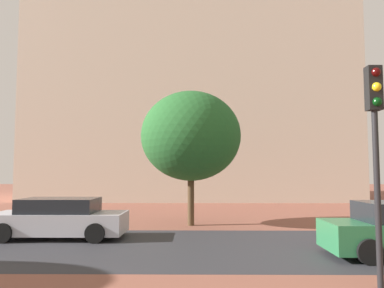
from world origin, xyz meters
The scene contains 6 objects.
ground_plane centered at (0.00, 10.00, 0.00)m, with size 120.00×120.00×0.00m, color brown.
street_asphalt_strip centered at (0.00, 9.49, 0.00)m, with size 120.00×6.35×0.00m, color #2D2D33.
landmark_building centered at (-0.01, 31.96, 12.17)m, with size 26.72×12.85×40.97m.
car_silver centered at (-4.44, 10.89, 0.67)m, with size 4.54×2.05×1.37m.
traffic_light_pole centered at (3.90, 5.25, 3.10)m, with size 0.28×0.34×4.42m.
tree_curb_far centered at (0.09, 14.08, 3.85)m, with size 4.34×4.34×5.81m.
Camera 1 is at (0.31, -2.25, 2.28)m, focal length 35.17 mm.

